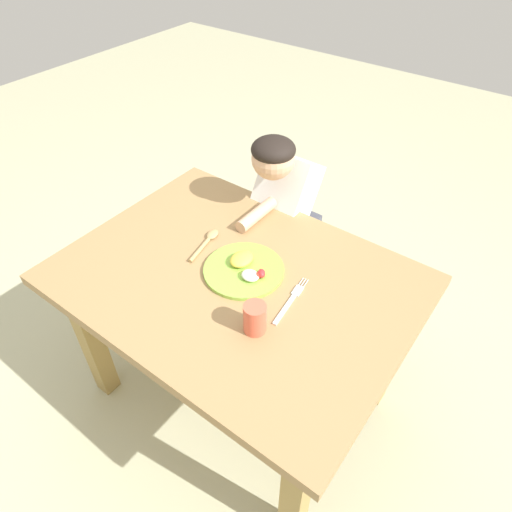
{
  "coord_description": "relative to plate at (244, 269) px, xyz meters",
  "views": [
    {
      "loc": [
        0.7,
        -0.83,
        1.77
      ],
      "look_at": [
        0.01,
        0.1,
        0.72
      ],
      "focal_mm": 32.02,
      "sensor_mm": 36.0,
      "label": 1
    }
  ],
  "objects": [
    {
      "name": "person",
      "position": [
        -0.14,
        0.46,
        -0.19
      ],
      "size": [
        0.21,
        0.45,
        1.0
      ],
      "rotation": [
        0.0,
        0.0,
        3.14
      ],
      "color": "#494B57",
      "rests_on": "ground_plane"
    },
    {
      "name": "ground_plane",
      "position": [
        -0.01,
        -0.04,
        -0.71
      ],
      "size": [
        8.0,
        8.0,
        0.0
      ],
      "primitive_type": "plane",
      "color": "#B1B08B"
    },
    {
      "name": "spoon",
      "position": [
        -0.2,
        0.04,
        -0.0
      ],
      "size": [
        0.06,
        0.19,
        0.02
      ],
      "rotation": [
        0.0,
        0.0,
        1.78
      ],
      "color": "tan",
      "rests_on": "dining_table"
    },
    {
      "name": "drinking_cup",
      "position": [
        0.18,
        -0.18,
        0.04
      ],
      "size": [
        0.07,
        0.07,
        0.1
      ],
      "primitive_type": "cylinder",
      "color": "#DF5A41",
      "rests_on": "dining_table"
    },
    {
      "name": "plate",
      "position": [
        0.0,
        0.0,
        0.0
      ],
      "size": [
        0.27,
        0.27,
        0.04
      ],
      "color": "#8ABC43",
      "rests_on": "dining_table"
    },
    {
      "name": "fork",
      "position": [
        0.2,
        -0.02,
        -0.01
      ],
      "size": [
        0.04,
        0.22,
        0.01
      ],
      "rotation": [
        0.0,
        0.0,
        1.69
      ],
      "color": "silver",
      "rests_on": "dining_table"
    },
    {
      "name": "dining_table",
      "position": [
        -0.01,
        -0.04,
        -0.12
      ],
      "size": [
        1.16,
        0.86,
        0.7
      ],
      "color": "#9A784B",
      "rests_on": "ground_plane"
    }
  ]
}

